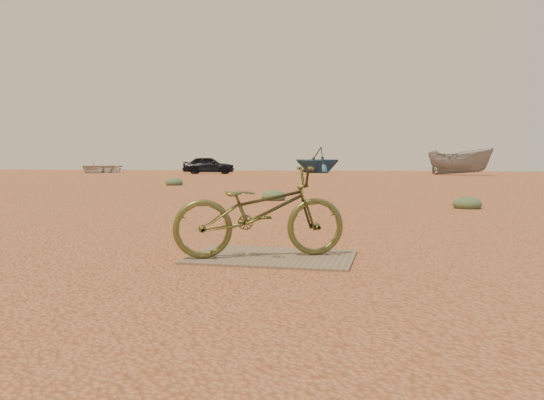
% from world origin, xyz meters
% --- Properties ---
extents(ground, '(120.00, 120.00, 0.00)m').
position_xyz_m(ground, '(0.00, 0.00, 0.00)').
color(ground, '#B87247').
rests_on(ground, ground).
extents(plywood_board, '(1.61, 1.09, 0.02)m').
position_xyz_m(plywood_board, '(0.43, -0.41, 0.01)').
color(plywood_board, '#71634A').
rests_on(plywood_board, ground).
extents(bicycle, '(1.79, 1.22, 0.89)m').
position_xyz_m(bicycle, '(0.33, -0.48, 0.47)').
color(bicycle, brown).
rests_on(bicycle, plywood_board).
extents(car, '(4.68, 2.56, 1.51)m').
position_xyz_m(car, '(-14.07, 38.09, 0.75)').
color(car, black).
rests_on(car, ground).
extents(boat_near_left, '(4.25, 5.68, 1.12)m').
position_xyz_m(boat_near_left, '(-25.93, 40.28, 0.56)').
color(boat_near_left, silver).
rests_on(boat_near_left, ground).
extents(boat_far_left, '(6.28, 6.22, 2.50)m').
position_xyz_m(boat_far_left, '(-5.49, 44.65, 1.25)').
color(boat_far_left, '#2D506F').
rests_on(boat_far_left, ground).
extents(boat_mid_right, '(5.57, 4.63, 2.07)m').
position_xyz_m(boat_mid_right, '(6.55, 38.08, 1.04)').
color(boat_mid_right, gray).
rests_on(boat_mid_right, ground).
extents(kale_a, '(0.61, 0.61, 0.34)m').
position_xyz_m(kale_a, '(-1.36, 7.58, 0.00)').
color(kale_a, '#536F4A').
rests_on(kale_a, ground).
extents(kale_b, '(0.58, 0.58, 0.32)m').
position_xyz_m(kale_b, '(3.10, 6.12, 0.00)').
color(kale_b, '#536F4A').
rests_on(kale_b, ground).
extents(kale_c, '(0.74, 0.74, 0.41)m').
position_xyz_m(kale_c, '(-7.47, 15.42, 0.00)').
color(kale_c, '#536F4A').
rests_on(kale_c, ground).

